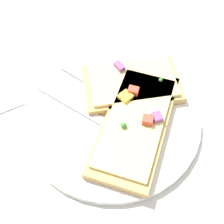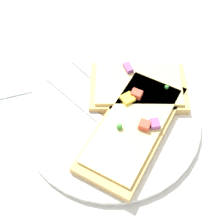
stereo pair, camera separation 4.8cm
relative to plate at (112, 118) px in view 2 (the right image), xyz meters
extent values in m
plane|color=beige|center=(0.00, 0.00, -0.01)|extent=(4.00, 4.00, 0.00)
cylinder|color=silver|center=(0.00, 0.00, 0.00)|extent=(0.28, 0.28, 0.01)
cube|color=#B7B7BC|center=(-0.05, 0.05, 0.01)|extent=(0.07, 0.12, 0.01)
cube|color=#B7B7BC|center=(-0.01, -0.03, 0.01)|extent=(0.05, 0.06, 0.01)
cube|color=#B7B7BC|center=(0.00, -0.07, 0.01)|extent=(0.02, 0.03, 0.00)
cube|color=#B7B7BC|center=(0.01, -0.07, 0.01)|extent=(0.02, 0.03, 0.00)
cube|color=#B7B7BC|center=(0.02, -0.06, 0.01)|extent=(0.02, 0.03, 0.00)
cube|color=#B7B7BC|center=(0.02, -0.06, 0.01)|extent=(0.02, 0.03, 0.00)
cube|color=#B7B7BC|center=(-0.01, 0.10, 0.01)|extent=(0.05, 0.07, 0.01)
cube|color=#B7B7BC|center=(0.03, 0.01, 0.01)|extent=(0.07, 0.11, 0.00)
cube|color=tan|center=(0.02, -0.03, 0.01)|extent=(0.21, 0.21, 0.01)
cube|color=#E5CC7A|center=(0.02, -0.03, 0.02)|extent=(0.19, 0.19, 0.01)
sphere|color=#388433|center=(0.00, -0.04, 0.03)|extent=(0.01, 0.01, 0.01)
cube|color=#D14733|center=(0.04, -0.05, 0.03)|extent=(0.02, 0.02, 0.01)
cube|color=yellow|center=(0.03, 0.01, 0.03)|extent=(0.02, 0.02, 0.01)
cube|color=#934C8E|center=(0.05, -0.05, 0.03)|extent=(0.02, 0.02, 0.01)
cube|color=tan|center=(0.06, 0.04, 0.01)|extent=(0.18, 0.14, 0.01)
cube|color=#E5CC7A|center=(0.06, 0.04, 0.02)|extent=(0.16, 0.12, 0.01)
cube|color=#934C8E|center=(0.05, 0.07, 0.03)|extent=(0.01, 0.02, 0.01)
cube|color=#D14733|center=(0.04, 0.01, 0.03)|extent=(0.02, 0.02, 0.01)
sphere|color=#388433|center=(0.09, 0.01, 0.03)|extent=(0.01, 0.01, 0.01)
sphere|color=tan|center=(-0.01, -0.05, 0.01)|extent=(0.01, 0.01, 0.01)
sphere|color=tan|center=(0.04, 0.04, 0.01)|extent=(0.01, 0.01, 0.01)
cube|color=silver|center=(-0.15, 0.13, 0.00)|extent=(0.13, 0.08, 0.01)
camera|label=1|loc=(-0.12, -0.24, 0.41)|focal=50.00mm
camera|label=2|loc=(-0.08, -0.26, 0.41)|focal=50.00mm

